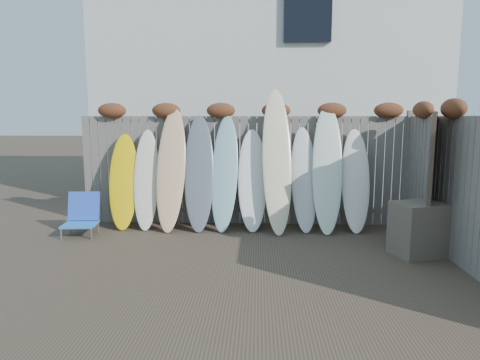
{
  "coord_description": "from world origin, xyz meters",
  "views": [
    {
      "loc": [
        0.29,
        -5.46,
        1.98
      ],
      "look_at": [
        0.0,
        1.2,
        1.0
      ],
      "focal_mm": 32.0,
      "sensor_mm": 36.0,
      "label": 1
    }
  ],
  "objects_px": {
    "lattice_panel": "(431,181)",
    "surfboard_0": "(124,181)",
    "wooden_crate": "(418,229)",
    "beach_chair": "(82,215)"
  },
  "relations": [
    {
      "from": "lattice_panel",
      "to": "surfboard_0",
      "type": "bearing_deg",
      "value": -168.27
    },
    {
      "from": "wooden_crate",
      "to": "surfboard_0",
      "type": "xyz_separation_m",
      "value": [
        -4.72,
        1.37,
        0.46
      ]
    },
    {
      "from": "lattice_panel",
      "to": "surfboard_0",
      "type": "height_order",
      "value": "lattice_panel"
    },
    {
      "from": "wooden_crate",
      "to": "surfboard_0",
      "type": "height_order",
      "value": "surfboard_0"
    },
    {
      "from": "lattice_panel",
      "to": "beach_chair",
      "type": "bearing_deg",
      "value": -162.26
    },
    {
      "from": "surfboard_0",
      "to": "lattice_panel",
      "type": "bearing_deg",
      "value": -16.44
    },
    {
      "from": "beach_chair",
      "to": "surfboard_0",
      "type": "xyz_separation_m",
      "value": [
        0.59,
        0.49,
        0.52
      ]
    },
    {
      "from": "beach_chair",
      "to": "surfboard_0",
      "type": "height_order",
      "value": "surfboard_0"
    },
    {
      "from": "lattice_panel",
      "to": "surfboard_0",
      "type": "relative_size",
      "value": 1.17
    },
    {
      "from": "beach_chair",
      "to": "lattice_panel",
      "type": "bearing_deg",
      "value": -5.07
    }
  ]
}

